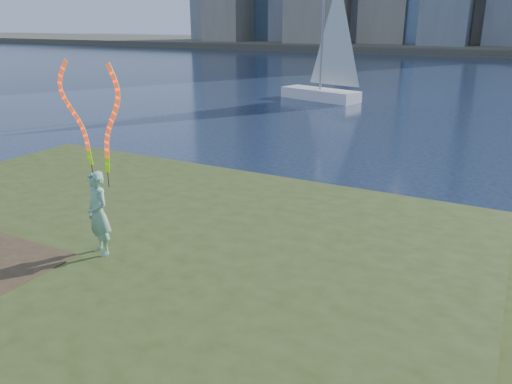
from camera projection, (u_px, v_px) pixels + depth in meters
The scene contains 5 objects.
ground at pixel (159, 264), 11.35m from camera, with size 320.00×320.00×0.00m, color #1A2741.
grassy_knoll at pixel (81, 297), 9.33m from camera, with size 20.00×18.00×0.80m.
far_shore at pixel (491, 48), 90.36m from camera, with size 320.00×40.00×1.20m, color #474234.
woman_with_ribbons at pixel (97, 187), 9.63m from camera, with size 1.97×0.76×4.08m.
sailboat at pixel (324, 77), 34.09m from camera, with size 6.05×3.38×9.15m.
Camera 1 is at (6.75, -7.95, 5.24)m, focal length 35.00 mm.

